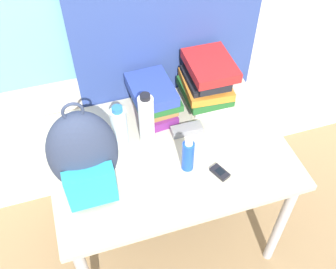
{
  "coord_description": "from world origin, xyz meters",
  "views": [
    {
      "loc": [
        -0.35,
        -0.72,
        2.14
      ],
      "look_at": [
        0.0,
        0.39,
        0.85
      ],
      "focal_mm": 42.0,
      "sensor_mm": 36.0,
      "label": 1
    }
  ],
  "objects_px": {
    "sunscreen_bottle": "(188,155)",
    "cell_phone": "(220,172)",
    "water_bottle": "(119,127)",
    "sunglasses_case": "(187,130)",
    "backpack": "(84,156)",
    "book_stack_center": "(206,82)",
    "book_stack_left": "(153,98)",
    "sports_bottle": "(147,120)"
  },
  "relations": [
    {
      "from": "sunscreen_bottle",
      "to": "cell_phone",
      "type": "distance_m",
      "value": 0.16
    },
    {
      "from": "water_bottle",
      "to": "sunscreen_bottle",
      "type": "xyz_separation_m",
      "value": [
        0.25,
        -0.23,
        -0.02
      ]
    },
    {
      "from": "cell_phone",
      "to": "sunglasses_case",
      "type": "bearing_deg",
      "value": 101.55
    },
    {
      "from": "backpack",
      "to": "book_stack_center",
      "type": "xyz_separation_m",
      "value": [
        0.65,
        0.34,
        -0.07
      ]
    },
    {
      "from": "book_stack_left",
      "to": "sports_bottle",
      "type": "height_order",
      "value": "sports_bottle"
    },
    {
      "from": "book_stack_left",
      "to": "water_bottle",
      "type": "relative_size",
      "value": 1.2
    },
    {
      "from": "backpack",
      "to": "book_stack_center",
      "type": "height_order",
      "value": "backpack"
    },
    {
      "from": "backpack",
      "to": "cell_phone",
      "type": "height_order",
      "value": "backpack"
    },
    {
      "from": "cell_phone",
      "to": "sunglasses_case",
      "type": "xyz_separation_m",
      "value": [
        -0.06,
        0.28,
        0.01
      ]
    },
    {
      "from": "sunscreen_bottle",
      "to": "backpack",
      "type": "bearing_deg",
      "value": 176.05
    },
    {
      "from": "book_stack_center",
      "to": "sunscreen_bottle",
      "type": "bearing_deg",
      "value": -121.39
    },
    {
      "from": "book_stack_left",
      "to": "cell_phone",
      "type": "distance_m",
      "value": 0.49
    },
    {
      "from": "book_stack_left",
      "to": "sports_bottle",
      "type": "relative_size",
      "value": 0.94
    },
    {
      "from": "book_stack_center",
      "to": "sunglasses_case",
      "type": "distance_m",
      "value": 0.26
    },
    {
      "from": "book_stack_left",
      "to": "sunglasses_case",
      "type": "xyz_separation_m",
      "value": [
        0.11,
        -0.17,
        -0.09
      ]
    },
    {
      "from": "sunglasses_case",
      "to": "water_bottle",
      "type": "bearing_deg",
      "value": 174.26
    },
    {
      "from": "water_bottle",
      "to": "sports_bottle",
      "type": "distance_m",
      "value": 0.13
    },
    {
      "from": "water_bottle",
      "to": "book_stack_left",
      "type": "bearing_deg",
      "value": 34.45
    },
    {
      "from": "sunscreen_bottle",
      "to": "sports_bottle",
      "type": "bearing_deg",
      "value": 121.57
    },
    {
      "from": "book_stack_left",
      "to": "water_bottle",
      "type": "xyz_separation_m",
      "value": [
        -0.2,
        -0.14,
        0.0
      ]
    },
    {
      "from": "book_stack_center",
      "to": "cell_phone",
      "type": "relative_size",
      "value": 3.01
    },
    {
      "from": "book_stack_left",
      "to": "sunscreen_bottle",
      "type": "relative_size",
      "value": 1.51
    },
    {
      "from": "book_stack_left",
      "to": "sunglasses_case",
      "type": "relative_size",
      "value": 1.8
    },
    {
      "from": "water_bottle",
      "to": "sunglasses_case",
      "type": "xyz_separation_m",
      "value": [
        0.31,
        -0.03,
        -0.09
      ]
    },
    {
      "from": "backpack",
      "to": "book_stack_center",
      "type": "bearing_deg",
      "value": 27.6
    },
    {
      "from": "sunscreen_bottle",
      "to": "cell_phone",
      "type": "xyz_separation_m",
      "value": [
        0.12,
        -0.08,
        -0.08
      ]
    },
    {
      "from": "sports_bottle",
      "to": "sunglasses_case",
      "type": "relative_size",
      "value": 1.93
    },
    {
      "from": "backpack",
      "to": "sunscreen_bottle",
      "type": "bearing_deg",
      "value": -3.95
    },
    {
      "from": "book_stack_left",
      "to": "sunscreen_bottle",
      "type": "height_order",
      "value": "book_stack_left"
    },
    {
      "from": "book_stack_left",
      "to": "sunscreen_bottle",
      "type": "xyz_separation_m",
      "value": [
        0.05,
        -0.37,
        -0.02
      ]
    },
    {
      "from": "sunglasses_case",
      "to": "backpack",
      "type": "bearing_deg",
      "value": -160.77
    },
    {
      "from": "sunscreen_bottle",
      "to": "sunglasses_case",
      "type": "bearing_deg",
      "value": 71.36
    },
    {
      "from": "sunscreen_bottle",
      "to": "sunglasses_case",
      "type": "relative_size",
      "value": 1.2
    },
    {
      "from": "sports_bottle",
      "to": "water_bottle",
      "type": "bearing_deg",
      "value": 166.85
    },
    {
      "from": "water_bottle",
      "to": "sunscreen_bottle",
      "type": "height_order",
      "value": "water_bottle"
    },
    {
      "from": "sports_bottle",
      "to": "sunglasses_case",
      "type": "bearing_deg",
      "value": -1.03
    },
    {
      "from": "book_stack_center",
      "to": "sunscreen_bottle",
      "type": "height_order",
      "value": "book_stack_center"
    },
    {
      "from": "book_stack_left",
      "to": "water_bottle",
      "type": "height_order",
      "value": "water_bottle"
    },
    {
      "from": "water_bottle",
      "to": "sports_bottle",
      "type": "bearing_deg",
      "value": -13.15
    },
    {
      "from": "backpack",
      "to": "sports_bottle",
      "type": "distance_m",
      "value": 0.35
    },
    {
      "from": "backpack",
      "to": "book_stack_left",
      "type": "bearing_deg",
      "value": 41.94
    },
    {
      "from": "sports_bottle",
      "to": "backpack",
      "type": "bearing_deg",
      "value": -149.62
    }
  ]
}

